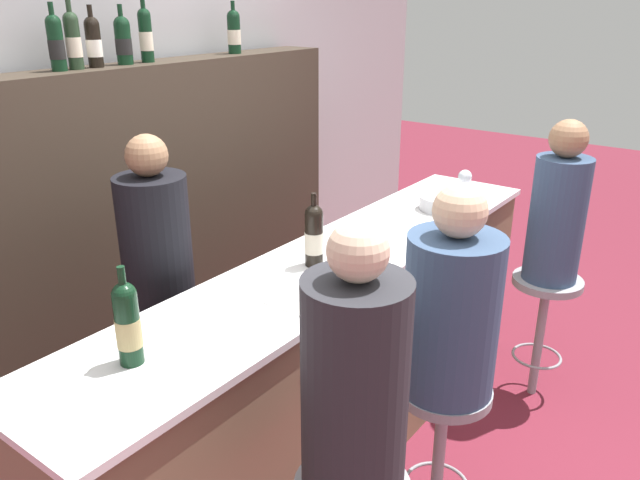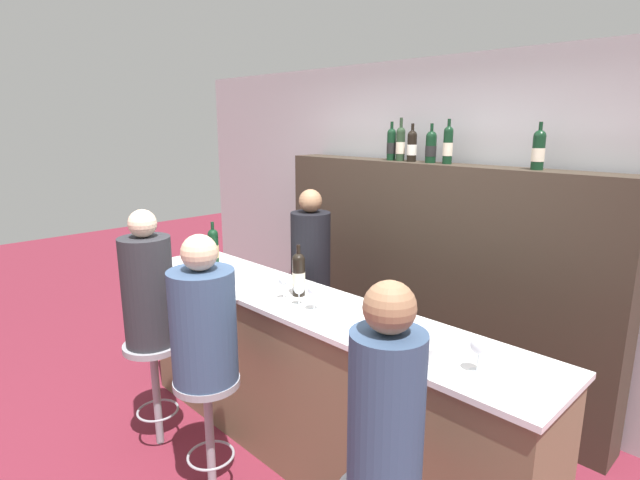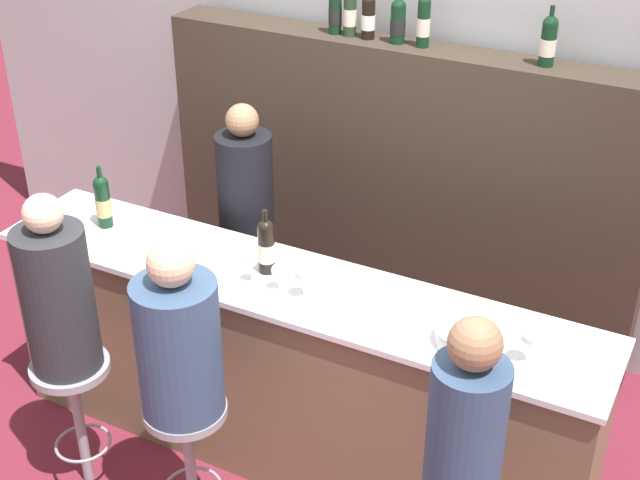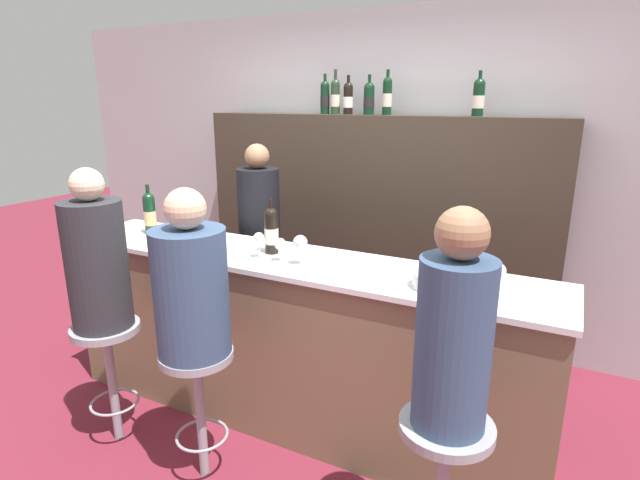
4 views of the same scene
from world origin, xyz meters
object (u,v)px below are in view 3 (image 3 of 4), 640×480
wine_bottle_backbar_4 (424,21)px  guest_seated_right (466,430)px  wine_bottle_backbar_0 (335,10)px  metal_bowl (466,336)px  wine_bottle_counter_1 (266,246)px  wine_bottle_backbar_5 (548,41)px  bartender (248,254)px  wine_glass_3 (530,337)px  guest_seated_middle (178,341)px  wine_glass_0 (252,261)px  wine_bottle_backbar_2 (368,16)px  wine_glass_2 (303,274)px  bar_stool_left (74,391)px  wine_bottle_backbar_3 (398,21)px  wine_glass_1 (279,272)px  wine_bottle_backbar_1 (350,11)px  bar_stool_middle (187,435)px  guest_seated_left (57,295)px  wine_bottle_counter_0 (103,201)px

wine_bottle_backbar_4 → guest_seated_right: bearing=-63.0°
wine_bottle_backbar_0 → metal_bowl: size_ratio=1.20×
wine_bottle_counter_1 → wine_bottle_backbar_4: 1.49m
wine_bottle_backbar_5 → bartender: bearing=-150.0°
wine_bottle_backbar_5 → wine_glass_3: wine_bottle_backbar_5 is taller
wine_bottle_counter_1 → wine_bottle_backbar_0: size_ratio=1.07×
guest_seated_middle → bartender: (-0.39, 1.17, -0.31)m
wine_bottle_backbar_5 → wine_glass_0: bearing=-123.0°
wine_bottle_backbar_2 → wine_bottle_backbar_4: 0.31m
wine_bottle_backbar_5 → wine_glass_2: (-0.62, -1.38, -0.76)m
wine_glass_0 → bar_stool_left: 1.05m
wine_bottle_backbar_2 → wine_bottle_backbar_4: bearing=-0.0°
wine_bottle_backbar_3 → wine_glass_1: size_ratio=2.15×
wine_bottle_backbar_1 → metal_bowl: 2.02m
guest_seated_right → wine_bottle_backbar_4: bearing=117.0°
guest_seated_right → bar_stool_left: bearing=180.0°
wine_bottle_backbar_4 → bar_stool_middle: 2.39m
wine_bottle_backbar_5 → wine_glass_1: size_ratio=2.23×
wine_bottle_backbar_4 → guest_seated_right: (0.98, -1.93, -0.84)m
wine_glass_1 → metal_bowl: 0.88m
bar_stool_left → guest_seated_middle: guest_seated_middle is taller
wine_bottle_backbar_0 → guest_seated_left: size_ratio=0.35×
bartender → wine_bottle_backbar_0: bearing=79.4°
wine_bottle_backbar_4 → wine_glass_1: 1.59m
wine_bottle_backbar_3 → wine_glass_0: wine_bottle_backbar_3 is taller
wine_bottle_backbar_0 → wine_bottle_backbar_5: bearing=0.0°
wine_bottle_backbar_5 → wine_bottle_backbar_1: bearing=-180.0°
wine_bottle_counter_0 → wine_glass_0: 0.95m
wine_bottle_backbar_4 → guest_seated_right: wine_bottle_backbar_4 is taller
wine_glass_2 → bartender: 1.01m
metal_bowl → bar_stool_middle: size_ratio=0.35×
wine_bottle_backbar_4 → guest_seated_left: bearing=-115.1°
wine_glass_0 → guest_seated_middle: size_ratio=0.18×
wine_bottle_counter_0 → wine_bottle_backbar_3: wine_bottle_backbar_3 is taller
wine_glass_1 → guest_seated_left: guest_seated_left is taller
wine_bottle_backbar_4 → guest_seated_middle: (-0.26, -1.93, -0.88)m
wine_bottle_backbar_4 → bar_stool_left: bearing=-115.1°
wine_bottle_counter_1 → guest_seated_left: bearing=-135.7°
wine_bottle_backbar_3 → wine_bottle_backbar_0: bearing=-180.0°
wine_bottle_backbar_5 → guest_seated_middle: (-0.91, -1.93, -0.87)m
wine_glass_3 → bar_stool_middle: bearing=-157.2°
wine_bottle_backbar_5 → wine_glass_3: (0.39, -1.38, -0.76)m
wine_bottle_backbar_4 → wine_bottle_counter_0: bearing=-133.0°
wine_bottle_backbar_1 → wine_bottle_backbar_2: (0.11, 0.00, -0.01)m
wine_bottle_counter_0 → wine_glass_1: 1.09m
bar_stool_middle → wine_bottle_counter_1: bearing=87.0°
wine_bottle_backbar_3 → guest_seated_middle: wine_bottle_backbar_3 is taller
wine_bottle_backbar_3 → bar_stool_left: size_ratio=0.40×
wine_glass_0 → bar_stool_middle: bearing=-92.3°
wine_bottle_counter_0 → wine_glass_2: wine_bottle_counter_0 is taller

